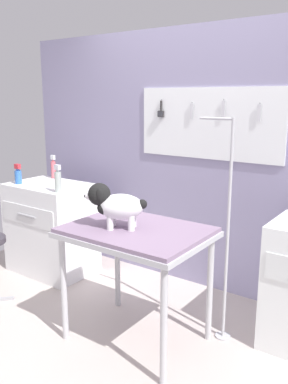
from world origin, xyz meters
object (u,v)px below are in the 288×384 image
grooming_arm (226,241)px  dog (115,204)px  counter_left (52,228)px  shampoo_bottle (58,180)px  grooming_table (137,240)px

grooming_arm → dog: grooming_arm is taller
dog → counter_left: 1.51m
counter_left → shampoo_bottle: bearing=-29.6°
grooming_table → shampoo_bottle: 1.14m
grooming_arm → dog: 0.81m
counter_left → grooming_table: bearing=-18.9°
grooming_table → grooming_arm: 0.62m
grooming_arm → shampoo_bottle: size_ratio=6.40×
grooming_table → dog: (-0.12, -0.08, 0.25)m
grooming_table → grooming_arm: grooming_arm is taller
counter_left → shampoo_bottle: 0.67m
grooming_table → dog: bearing=-146.1°
grooming_arm → shampoo_bottle: (-1.56, -0.09, 0.26)m
dog → shampoo_bottle: (-0.95, 0.37, -0.01)m
grooming_arm → counter_left: 1.92m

